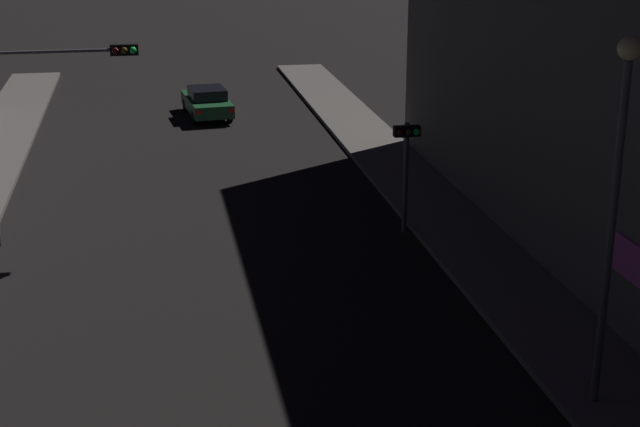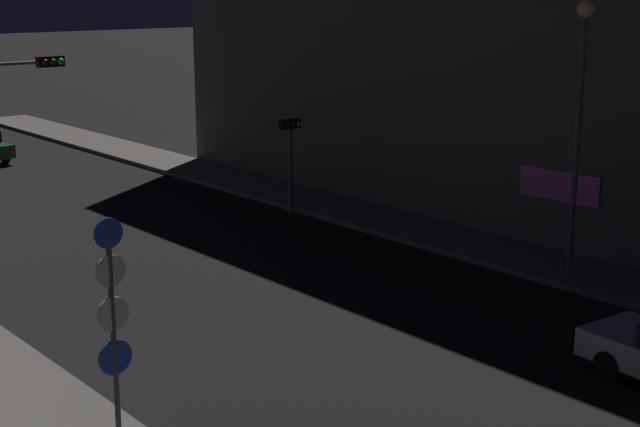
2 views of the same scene
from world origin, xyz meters
name	(u,v)px [view 2 (image 2 of 2)]	position (x,y,z in m)	size (l,w,h in m)	color
sidewalk_right	(279,192)	(7.69, 25.11, 0.09)	(2.67, 54.22, 0.17)	#5B5651
building_facade_right	(490,43)	(12.37, 18.80, 5.94)	(6.77, 28.38, 11.87)	#514C47
traffic_light_right_kerb	(290,144)	(6.11, 22.35, 2.50)	(0.80, 0.42, 3.47)	#47474C
sign_pole_left	(113,319)	(-7.06, 10.52, 2.48)	(0.63, 0.10, 4.07)	#47474C
street_lamp_near_block	(579,102)	(7.09, 11.31, 4.94)	(0.46, 0.46, 7.39)	#47474C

